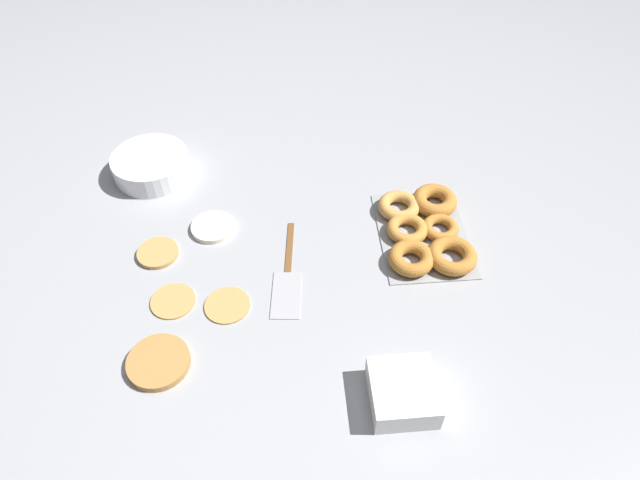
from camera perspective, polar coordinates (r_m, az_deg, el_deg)
ground_plane at (r=1.26m, az=-5.14°, el=-2.63°), size 3.00×3.00×0.00m
pancake_0 at (r=1.20m, az=-9.27°, el=-6.39°), size 0.09×0.09×0.01m
pancake_1 at (r=1.32m, az=-15.92°, el=-1.25°), size 0.09×0.09×0.01m
pancake_2 at (r=1.35m, az=-10.69°, el=1.27°), size 0.10×0.10×0.01m
pancake_3 at (r=1.15m, az=-15.85°, el=-11.67°), size 0.12×0.12×0.02m
pancake_4 at (r=1.23m, az=-14.51°, el=-5.87°), size 0.09×0.09×0.01m
donut_tray at (r=1.32m, az=10.43°, el=0.99°), size 0.28×0.20×0.04m
batter_bowl at (r=1.51m, az=-16.54°, el=7.17°), size 0.19×0.19×0.06m
container_stack at (r=1.06m, az=8.28°, el=-14.85°), size 0.12×0.12×0.06m
spatula at (r=1.22m, az=-3.32°, el=-4.37°), size 0.27×0.07×0.01m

